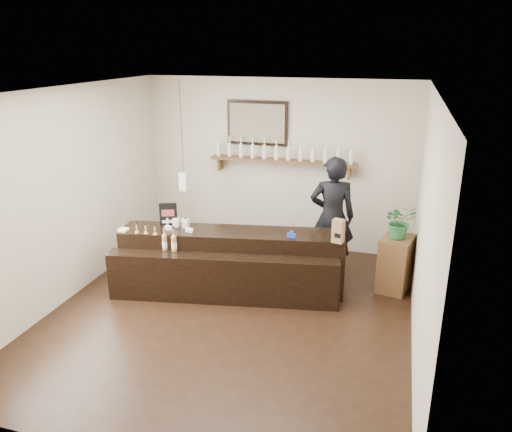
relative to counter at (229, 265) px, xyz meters
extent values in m
plane|color=black|center=(0.21, -0.59, -0.41)|extent=(5.00, 5.00, 0.00)
plane|color=beige|center=(0.21, 1.91, 0.99)|extent=(4.50, 0.00, 4.50)
plane|color=beige|center=(0.21, -3.09, 0.99)|extent=(4.50, 0.00, 4.50)
plane|color=beige|center=(-2.04, -0.59, 0.99)|extent=(0.00, 5.00, 5.00)
plane|color=beige|center=(2.46, -0.59, 0.99)|extent=(0.00, 5.00, 5.00)
plane|color=white|center=(0.21, -0.59, 2.39)|extent=(5.00, 5.00, 0.00)
cube|color=brown|center=(0.31, 1.78, 1.09)|extent=(2.40, 0.25, 0.04)
cube|color=brown|center=(-0.77, 1.81, 0.97)|extent=(0.04, 0.20, 0.20)
cube|color=brown|center=(1.39, 1.81, 0.97)|extent=(0.04, 0.20, 0.20)
cube|color=black|center=(-0.14, 1.88, 1.67)|extent=(1.02, 0.04, 0.72)
cube|color=#493D2F|center=(-0.14, 1.86, 1.67)|extent=(0.92, 0.01, 0.62)
cube|color=white|center=(-1.09, 1.01, 0.84)|extent=(0.12, 0.12, 0.28)
cylinder|color=black|center=(-1.09, 1.01, 1.69)|extent=(0.01, 0.01, 1.41)
cylinder|color=#D9F3CB|center=(-0.79, 1.78, 1.22)|extent=(0.07, 0.07, 0.20)
cone|color=#D9F3CB|center=(-0.79, 1.78, 1.34)|extent=(0.07, 0.07, 0.05)
cylinder|color=#D9F3CB|center=(-0.79, 1.78, 1.40)|extent=(0.02, 0.02, 0.07)
cylinder|color=gold|center=(-0.79, 1.78, 1.45)|extent=(0.03, 0.03, 0.02)
cylinder|color=white|center=(-0.79, 1.78, 1.20)|extent=(0.07, 0.07, 0.09)
cylinder|color=#D9F3CB|center=(-0.59, 1.78, 1.22)|extent=(0.07, 0.07, 0.20)
cone|color=#D9F3CB|center=(-0.59, 1.78, 1.34)|extent=(0.07, 0.07, 0.05)
cylinder|color=#D9F3CB|center=(-0.59, 1.78, 1.40)|extent=(0.02, 0.02, 0.07)
cylinder|color=gold|center=(-0.59, 1.78, 1.45)|extent=(0.03, 0.03, 0.02)
cylinder|color=white|center=(-0.59, 1.78, 1.20)|extent=(0.07, 0.07, 0.09)
cylinder|color=#D9F3CB|center=(-0.39, 1.78, 1.22)|extent=(0.07, 0.07, 0.20)
cone|color=#D9F3CB|center=(-0.39, 1.78, 1.34)|extent=(0.07, 0.07, 0.05)
cylinder|color=#D9F3CB|center=(-0.39, 1.78, 1.40)|extent=(0.02, 0.02, 0.07)
cylinder|color=gold|center=(-0.39, 1.78, 1.45)|extent=(0.03, 0.03, 0.02)
cylinder|color=white|center=(-0.39, 1.78, 1.20)|extent=(0.07, 0.07, 0.09)
cylinder|color=#D9F3CB|center=(-0.19, 1.78, 1.22)|extent=(0.07, 0.07, 0.20)
cone|color=#D9F3CB|center=(-0.19, 1.78, 1.34)|extent=(0.07, 0.07, 0.05)
cylinder|color=#D9F3CB|center=(-0.19, 1.78, 1.40)|extent=(0.02, 0.02, 0.07)
cylinder|color=gold|center=(-0.19, 1.78, 1.45)|extent=(0.03, 0.03, 0.02)
cylinder|color=white|center=(-0.19, 1.78, 1.20)|extent=(0.07, 0.07, 0.09)
cylinder|color=#D9F3CB|center=(0.01, 1.78, 1.22)|extent=(0.07, 0.07, 0.20)
cone|color=#D9F3CB|center=(0.01, 1.78, 1.34)|extent=(0.07, 0.07, 0.05)
cylinder|color=#D9F3CB|center=(0.01, 1.78, 1.40)|extent=(0.02, 0.02, 0.07)
cylinder|color=gold|center=(0.01, 1.78, 1.45)|extent=(0.03, 0.03, 0.02)
cylinder|color=white|center=(0.01, 1.78, 1.20)|extent=(0.07, 0.07, 0.09)
cylinder|color=#D9F3CB|center=(0.21, 1.78, 1.22)|extent=(0.07, 0.07, 0.20)
cone|color=#D9F3CB|center=(0.21, 1.78, 1.34)|extent=(0.07, 0.07, 0.05)
cylinder|color=#D9F3CB|center=(0.21, 1.78, 1.40)|extent=(0.02, 0.02, 0.07)
cylinder|color=gold|center=(0.21, 1.78, 1.45)|extent=(0.03, 0.03, 0.02)
cylinder|color=white|center=(0.21, 1.78, 1.20)|extent=(0.07, 0.07, 0.09)
cylinder|color=#D9F3CB|center=(0.41, 1.78, 1.22)|extent=(0.07, 0.07, 0.20)
cone|color=#D9F3CB|center=(0.41, 1.78, 1.34)|extent=(0.07, 0.07, 0.05)
cylinder|color=#D9F3CB|center=(0.41, 1.78, 1.40)|extent=(0.02, 0.02, 0.07)
cylinder|color=gold|center=(0.41, 1.78, 1.45)|extent=(0.03, 0.03, 0.02)
cylinder|color=white|center=(0.41, 1.78, 1.20)|extent=(0.07, 0.07, 0.09)
cylinder|color=#D9F3CB|center=(0.61, 1.78, 1.22)|extent=(0.07, 0.07, 0.20)
cone|color=#D9F3CB|center=(0.61, 1.78, 1.34)|extent=(0.07, 0.07, 0.05)
cylinder|color=#D9F3CB|center=(0.61, 1.78, 1.40)|extent=(0.02, 0.02, 0.07)
cylinder|color=gold|center=(0.61, 1.78, 1.45)|extent=(0.03, 0.03, 0.02)
cylinder|color=white|center=(0.61, 1.78, 1.20)|extent=(0.07, 0.07, 0.09)
cylinder|color=#D9F3CB|center=(0.81, 1.78, 1.22)|extent=(0.07, 0.07, 0.20)
cone|color=#D9F3CB|center=(0.81, 1.78, 1.34)|extent=(0.07, 0.07, 0.05)
cylinder|color=#D9F3CB|center=(0.81, 1.78, 1.40)|extent=(0.02, 0.02, 0.07)
cylinder|color=gold|center=(0.81, 1.78, 1.45)|extent=(0.03, 0.03, 0.02)
cylinder|color=white|center=(0.81, 1.78, 1.20)|extent=(0.07, 0.07, 0.09)
cylinder|color=#D9F3CB|center=(1.01, 1.78, 1.22)|extent=(0.07, 0.07, 0.20)
cone|color=#D9F3CB|center=(1.01, 1.78, 1.34)|extent=(0.07, 0.07, 0.05)
cylinder|color=#D9F3CB|center=(1.01, 1.78, 1.40)|extent=(0.02, 0.02, 0.07)
cylinder|color=gold|center=(1.01, 1.78, 1.45)|extent=(0.03, 0.03, 0.02)
cylinder|color=white|center=(1.01, 1.78, 1.20)|extent=(0.07, 0.07, 0.09)
cylinder|color=#D9F3CB|center=(1.21, 1.78, 1.22)|extent=(0.07, 0.07, 0.20)
cone|color=#D9F3CB|center=(1.21, 1.78, 1.34)|extent=(0.07, 0.07, 0.05)
cylinder|color=#D9F3CB|center=(1.21, 1.78, 1.40)|extent=(0.02, 0.02, 0.07)
cylinder|color=gold|center=(1.21, 1.78, 1.45)|extent=(0.03, 0.03, 0.02)
cylinder|color=white|center=(1.21, 1.78, 1.20)|extent=(0.07, 0.07, 0.09)
cylinder|color=#D9F3CB|center=(1.41, 1.78, 1.22)|extent=(0.07, 0.07, 0.20)
cone|color=#D9F3CB|center=(1.41, 1.78, 1.34)|extent=(0.07, 0.07, 0.05)
cylinder|color=#D9F3CB|center=(1.41, 1.78, 1.40)|extent=(0.02, 0.02, 0.07)
cylinder|color=gold|center=(1.41, 1.78, 1.45)|extent=(0.03, 0.03, 0.02)
cylinder|color=white|center=(1.41, 1.78, 1.20)|extent=(0.07, 0.07, 0.09)
cube|color=black|center=(0.01, 0.11, 0.03)|extent=(3.13, 1.08, 0.86)
cube|color=black|center=(0.01, -0.29, -0.08)|extent=(3.08, 0.81, 0.65)
cube|color=white|center=(-0.85, -0.09, 0.48)|extent=(0.10, 0.04, 0.05)
cube|color=white|center=(-0.54, -0.09, 0.48)|extent=(0.10, 0.04, 0.05)
cube|color=#DDC887|center=(-1.43, -0.29, 0.31)|extent=(0.12, 0.12, 0.12)
cube|color=#DDC887|center=(-1.43, -0.29, 0.43)|extent=(0.12, 0.12, 0.12)
cube|color=#D9F3CB|center=(-0.94, 0.07, 0.52)|extent=(0.08, 0.08, 0.13)
cube|color=#CEA0A5|center=(-0.94, 0.03, 0.52)|extent=(0.07, 0.00, 0.06)
cylinder|color=black|center=(-0.94, 0.07, 0.59)|extent=(0.02, 0.02, 0.03)
cube|color=#D9F3CB|center=(-0.80, 0.07, 0.52)|extent=(0.08, 0.08, 0.13)
cube|color=#CEA0A5|center=(-0.80, 0.03, 0.52)|extent=(0.07, 0.00, 0.06)
cylinder|color=black|center=(-0.80, 0.07, 0.59)|extent=(0.02, 0.02, 0.03)
cube|color=#D9F3CB|center=(-0.65, 0.07, 0.52)|extent=(0.08, 0.08, 0.13)
cube|color=#CEA0A5|center=(-0.65, 0.03, 0.52)|extent=(0.07, 0.00, 0.06)
cylinder|color=black|center=(-0.65, 0.07, 0.59)|extent=(0.02, 0.02, 0.03)
cylinder|color=#A87339|center=(-1.22, -0.29, 0.35)|extent=(0.07, 0.07, 0.20)
cone|color=#A87339|center=(-1.22, -0.29, 0.48)|extent=(0.07, 0.07, 0.05)
cylinder|color=#A87339|center=(-1.22, -0.29, 0.54)|extent=(0.02, 0.02, 0.07)
cylinder|color=black|center=(-1.22, -0.29, 0.58)|extent=(0.03, 0.03, 0.03)
cylinder|color=white|center=(-1.22, -0.29, 0.33)|extent=(0.07, 0.07, 0.09)
cylinder|color=#A87339|center=(-1.08, -0.29, 0.35)|extent=(0.07, 0.07, 0.20)
cone|color=#A87339|center=(-1.08, -0.29, 0.48)|extent=(0.07, 0.07, 0.05)
cylinder|color=#A87339|center=(-1.08, -0.29, 0.54)|extent=(0.02, 0.02, 0.07)
cylinder|color=black|center=(-1.08, -0.29, 0.58)|extent=(0.03, 0.03, 0.03)
cylinder|color=white|center=(-1.08, -0.29, 0.33)|extent=(0.07, 0.07, 0.09)
cylinder|color=#A87339|center=(-0.94, -0.29, 0.35)|extent=(0.07, 0.07, 0.20)
cone|color=#A87339|center=(-0.94, -0.29, 0.48)|extent=(0.07, 0.07, 0.05)
cylinder|color=#A87339|center=(-0.94, -0.29, 0.54)|extent=(0.02, 0.02, 0.07)
cylinder|color=black|center=(-0.94, -0.29, 0.58)|extent=(0.03, 0.03, 0.03)
cylinder|color=white|center=(-0.94, -0.29, 0.33)|extent=(0.07, 0.07, 0.09)
cylinder|color=#A87339|center=(-0.81, -0.29, 0.35)|extent=(0.07, 0.07, 0.20)
cone|color=#A87339|center=(-0.81, -0.29, 0.48)|extent=(0.07, 0.07, 0.05)
cylinder|color=#A87339|center=(-0.81, -0.29, 0.54)|extent=(0.02, 0.02, 0.07)
cylinder|color=black|center=(-0.81, -0.29, 0.58)|extent=(0.03, 0.03, 0.03)
cylinder|color=white|center=(-0.81, -0.29, 0.33)|extent=(0.07, 0.07, 0.09)
cylinder|color=#A87339|center=(-0.67, -0.29, 0.35)|extent=(0.07, 0.07, 0.20)
cone|color=#A87339|center=(-0.67, -0.29, 0.48)|extent=(0.07, 0.07, 0.05)
cylinder|color=#A87339|center=(-0.67, -0.29, 0.54)|extent=(0.02, 0.02, 0.07)
cylinder|color=black|center=(-0.67, -0.29, 0.58)|extent=(0.03, 0.03, 0.03)
cylinder|color=white|center=(-0.67, -0.29, 0.33)|extent=(0.07, 0.07, 0.09)
cube|color=black|center=(-0.90, 0.05, 0.63)|extent=(0.23, 0.11, 0.34)
cube|color=brown|center=(-0.90, 0.04, 0.66)|extent=(0.16, 0.07, 0.10)
cube|color=white|center=(-0.90, 0.04, 0.53)|extent=(0.16, 0.07, 0.04)
cube|color=olive|center=(1.46, 0.11, 0.61)|extent=(0.17, 0.14, 0.31)
cube|color=black|center=(1.46, 0.05, 0.57)|extent=(0.09, 0.03, 0.06)
cube|color=#1937B4|center=(0.85, 0.10, 0.48)|extent=(0.12, 0.05, 0.05)
cylinder|color=#1937B4|center=(0.85, 0.10, 0.52)|extent=(0.06, 0.03, 0.06)
cube|color=brown|center=(2.21, 0.72, -0.02)|extent=(0.51, 0.61, 0.78)
imported|color=#286631|center=(2.21, 0.72, 0.61)|extent=(0.54, 0.51, 0.48)
imported|color=black|center=(1.26, 0.96, 0.62)|extent=(0.83, 0.63, 2.04)
camera|label=1|loc=(2.12, -5.94, 2.88)|focal=35.00mm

